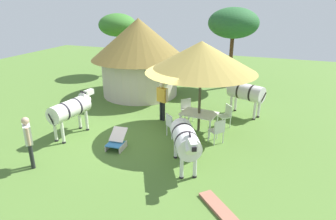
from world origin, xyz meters
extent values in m
plane|color=#4F7430|center=(0.00, 0.00, 0.00)|extent=(36.00, 36.00, 0.00)
cylinder|color=beige|center=(-2.65, 4.69, 0.95)|extent=(3.90, 3.90, 1.91)
cone|color=brown|center=(-2.65, 4.69, 2.92)|extent=(4.92, 4.92, 2.03)
cylinder|color=#423C2C|center=(1.52, 1.18, 1.17)|extent=(0.10, 0.10, 2.34)
cone|color=#9D8840|center=(1.52, 1.18, 2.90)|extent=(4.07, 4.07, 1.11)
cube|color=silver|center=(1.52, 1.18, 0.72)|extent=(1.44, 1.09, 0.04)
cylinder|color=silver|center=(0.97, 1.66, 0.35)|extent=(0.06, 0.06, 0.70)
cylinder|color=silver|center=(2.17, 1.50, 0.35)|extent=(0.06, 0.06, 0.70)
cylinder|color=silver|center=(0.86, 0.86, 0.35)|extent=(0.06, 0.06, 0.70)
cylinder|color=silver|center=(2.06, 0.70, 0.35)|extent=(0.06, 0.06, 0.70)
cube|color=silver|center=(2.35, 0.44, 0.45)|extent=(0.61, 0.61, 0.04)
cube|color=silver|center=(2.49, 0.31, 0.68)|extent=(0.32, 0.35, 0.45)
cylinder|color=silver|center=(2.09, 0.41, 0.23)|extent=(0.04, 0.04, 0.45)
cylinder|color=silver|center=(2.34, 0.70, 0.23)|extent=(0.04, 0.04, 0.45)
cylinder|color=silver|center=(2.35, 0.17, 0.23)|extent=(0.04, 0.04, 0.45)
cylinder|color=silver|center=(2.61, 0.46, 0.23)|extent=(0.04, 0.04, 0.45)
cube|color=silver|center=(2.36, 1.91, 0.45)|extent=(0.61, 0.61, 0.04)
cube|color=silver|center=(2.50, 2.03, 0.68)|extent=(0.32, 0.36, 0.45)
cylinder|color=silver|center=(2.35, 1.65, 0.23)|extent=(0.04, 0.04, 0.45)
cylinder|color=silver|center=(2.10, 1.94, 0.23)|extent=(0.04, 0.04, 0.45)
cylinder|color=silver|center=(2.62, 1.88, 0.23)|extent=(0.04, 0.04, 0.45)
cylinder|color=silver|center=(2.37, 2.17, 0.23)|extent=(0.04, 0.04, 0.45)
cube|color=silver|center=(0.80, 2.04, 0.45)|extent=(0.61, 0.60, 0.04)
cube|color=silver|center=(0.68, 2.18, 0.68)|extent=(0.36, 0.31, 0.45)
cylinder|color=silver|center=(1.06, 2.02, 0.23)|extent=(0.04, 0.04, 0.45)
cylinder|color=silver|center=(0.77, 1.78, 0.23)|extent=(0.04, 0.04, 0.45)
cylinder|color=silver|center=(0.83, 2.30, 0.23)|extent=(0.04, 0.04, 0.45)
cylinder|color=silver|center=(0.54, 2.05, 0.23)|extent=(0.04, 0.04, 0.45)
cube|color=silver|center=(0.78, 0.34, 0.45)|extent=(0.61, 0.61, 0.04)
cube|color=silver|center=(0.65, 0.20, 0.68)|extent=(0.36, 0.32, 0.45)
cylinder|color=silver|center=(0.75, 0.60, 0.23)|extent=(0.04, 0.04, 0.45)
cylinder|color=silver|center=(1.04, 0.35, 0.23)|extent=(0.04, 0.04, 0.45)
cylinder|color=silver|center=(0.51, 0.34, 0.23)|extent=(0.04, 0.04, 0.45)
cylinder|color=silver|center=(0.80, 0.08, 0.23)|extent=(0.04, 0.04, 0.45)
cylinder|color=black|center=(-0.12, 1.64, 0.42)|extent=(0.12, 0.12, 0.83)
cylinder|color=black|center=(-0.26, 1.70, 0.42)|extent=(0.12, 0.12, 0.83)
cube|color=gold|center=(-0.19, 1.67, 1.13)|extent=(0.50, 0.36, 0.59)
cylinder|color=beige|center=(0.04, 1.58, 1.14)|extent=(0.09, 0.09, 0.55)
cylinder|color=beige|center=(-0.43, 1.76, 1.14)|extent=(0.09, 0.09, 0.55)
sphere|color=beige|center=(-0.19, 1.67, 1.55)|extent=(0.23, 0.23, 0.23)
cylinder|color=black|center=(-2.59, -3.15, 0.41)|extent=(0.12, 0.12, 0.82)
cylinder|color=black|center=(-2.48, -3.25, 0.41)|extent=(0.12, 0.12, 0.82)
cube|color=silver|center=(-2.53, -3.20, 1.11)|extent=(0.47, 0.45, 0.58)
cylinder|color=tan|center=(-2.72, -3.03, 1.13)|extent=(0.09, 0.09, 0.55)
cylinder|color=tan|center=(-2.35, -3.37, 1.13)|extent=(0.09, 0.09, 0.55)
sphere|color=tan|center=(-2.53, -3.20, 1.53)|extent=(0.22, 0.22, 0.22)
cube|color=teal|center=(-0.73, -1.33, 0.22)|extent=(0.56, 0.59, 0.03)
cube|color=#F4DCD3|center=(-0.75, -1.06, 0.45)|extent=(0.56, 0.55, 0.36)
cube|color=beige|center=(-0.48, -1.26, 0.11)|extent=(0.08, 0.61, 0.22)
cube|color=beige|center=(-0.99, -1.30, 0.11)|extent=(0.08, 0.61, 0.22)
cylinder|color=silver|center=(-2.82, -0.90, 1.05)|extent=(0.81, 1.71, 0.64)
cylinder|color=black|center=(-2.86, -1.23, 1.05)|extent=(0.66, 0.15, 0.65)
cylinder|color=black|center=(-2.79, -0.61, 1.05)|extent=(0.66, 0.15, 0.65)
cylinder|color=silver|center=(-2.74, -0.08, 1.23)|extent=(0.34, 0.56, 0.49)
cube|color=silver|center=(-2.71, 0.20, 1.39)|extent=(0.22, 0.42, 0.20)
cube|color=black|center=(-2.69, 0.38, 1.36)|extent=(0.13, 0.13, 0.12)
cube|color=black|center=(-2.74, -0.08, 1.43)|extent=(0.08, 0.37, 0.28)
cylinder|color=silver|center=(-2.93, -0.26, 0.41)|extent=(0.11, 0.11, 0.81)
cylinder|color=black|center=(-2.93, -0.26, 0.03)|extent=(0.13, 0.13, 0.06)
cylinder|color=silver|center=(-2.58, -0.30, 0.41)|extent=(0.11, 0.11, 0.81)
cylinder|color=black|center=(-2.58, -0.30, 0.03)|extent=(0.13, 0.13, 0.06)
cylinder|color=silver|center=(-3.06, -1.51, 0.41)|extent=(0.11, 0.11, 0.81)
cylinder|color=black|center=(-3.06, -1.51, 0.03)|extent=(0.13, 0.13, 0.06)
cylinder|color=silver|center=(-2.71, -1.55, 0.41)|extent=(0.11, 0.11, 0.81)
cylinder|color=black|center=(-2.71, -1.55, 0.03)|extent=(0.13, 0.13, 0.06)
cylinder|color=black|center=(-2.91, -1.78, 0.95)|extent=(0.07, 0.24, 0.53)
cylinder|color=silver|center=(2.97, 3.50, 1.07)|extent=(1.66, 1.22, 0.69)
cylinder|color=black|center=(3.25, 3.38, 1.07)|extent=(0.35, 0.68, 0.70)
cylinder|color=black|center=(2.72, 3.60, 1.07)|extent=(0.35, 0.68, 0.70)
cylinder|color=silver|center=(2.27, 3.79, 1.25)|extent=(0.62, 0.50, 0.51)
cube|color=silver|center=(2.01, 3.90, 1.41)|extent=(0.44, 0.32, 0.20)
cube|color=black|center=(1.85, 3.97, 1.38)|extent=(0.16, 0.16, 0.12)
cube|color=black|center=(2.27, 3.79, 1.45)|extent=(0.35, 0.18, 0.28)
cylinder|color=silver|center=(2.37, 3.54, 0.41)|extent=(0.11, 0.11, 0.81)
cylinder|color=black|center=(2.37, 3.54, 0.03)|extent=(0.13, 0.13, 0.06)
cylinder|color=silver|center=(2.51, 3.90, 0.41)|extent=(0.11, 0.11, 0.81)
cylinder|color=black|center=(2.51, 3.90, 0.03)|extent=(0.13, 0.13, 0.06)
cylinder|color=silver|center=(3.43, 3.10, 0.41)|extent=(0.11, 0.11, 0.81)
cylinder|color=black|center=(3.43, 3.10, 0.03)|extent=(0.13, 0.13, 0.06)
cylinder|color=silver|center=(3.57, 3.45, 0.41)|extent=(0.11, 0.11, 0.81)
cylinder|color=black|center=(3.57, 3.45, 0.03)|extent=(0.13, 0.13, 0.06)
cylinder|color=black|center=(3.71, 3.19, 0.97)|extent=(0.24, 0.14, 0.53)
cylinder|color=silver|center=(1.82, -1.57, 0.97)|extent=(1.34, 1.70, 0.70)
cylinder|color=black|center=(1.67, -1.30, 0.97)|extent=(0.67, 0.40, 0.71)
cylinder|color=black|center=(1.94, -1.82, 0.97)|extent=(0.67, 0.40, 0.71)
cylinder|color=silver|center=(2.17, -2.26, 1.15)|extent=(0.53, 0.63, 0.52)
cube|color=silver|center=(2.30, -2.51, 1.31)|extent=(0.34, 0.44, 0.20)
cube|color=black|center=(2.39, -2.67, 1.28)|extent=(0.16, 0.16, 0.12)
cube|color=black|center=(2.17, -2.26, 1.35)|extent=(0.21, 0.34, 0.28)
cylinder|color=silver|center=(2.26, -2.00, 0.35)|extent=(0.11, 0.11, 0.70)
cylinder|color=black|center=(2.26, -2.00, 0.03)|extent=(0.13, 0.13, 0.06)
cylinder|color=silver|center=(1.92, -2.18, 0.35)|extent=(0.11, 0.11, 0.70)
cylinder|color=black|center=(1.92, -2.18, 0.03)|extent=(0.13, 0.13, 0.06)
cylinder|color=silver|center=(1.71, -0.96, 0.35)|extent=(0.11, 0.11, 0.70)
cylinder|color=black|center=(1.71, -0.96, 0.03)|extent=(0.13, 0.13, 0.06)
cylinder|color=silver|center=(1.37, -1.14, 0.35)|extent=(0.11, 0.11, 0.70)
cylinder|color=black|center=(1.37, -1.14, 0.03)|extent=(0.13, 0.13, 0.06)
cylinder|color=black|center=(1.43, -0.84, 0.87)|extent=(0.15, 0.23, 0.53)
cylinder|color=#4D2E1B|center=(1.57, 7.73, 1.42)|extent=(0.21, 0.21, 2.84)
ellipsoid|color=#255A2B|center=(1.57, 7.73, 3.59)|extent=(2.74, 2.74, 1.64)
cylinder|color=brown|center=(-5.91, 8.31, 1.28)|extent=(0.23, 0.23, 2.56)
ellipsoid|color=#357228|center=(-5.91, 8.31, 3.22)|extent=(2.42, 2.42, 1.45)
camera|label=1|loc=(4.15, -9.24, 4.87)|focal=32.03mm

